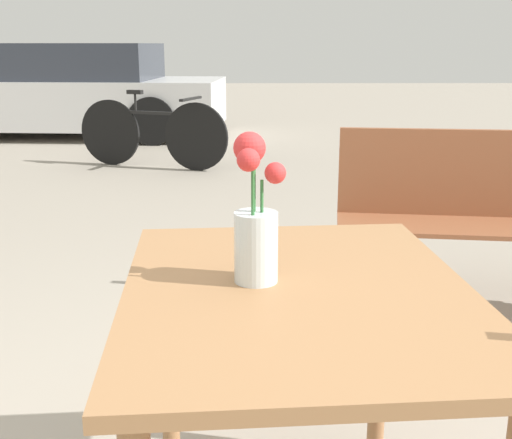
% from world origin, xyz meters
% --- Properties ---
extents(table_front, '(0.79, 0.97, 0.73)m').
position_xyz_m(table_front, '(0.00, 0.00, 0.62)').
color(table_front, '#9E7047').
rests_on(table_front, ground_plane).
extents(flower_vase, '(0.11, 0.14, 0.32)m').
position_xyz_m(flower_vase, '(-0.09, 0.04, 0.84)').
color(flower_vase, silver).
rests_on(flower_vase, table_front).
extents(bench_near, '(1.46, 0.54, 0.85)m').
position_xyz_m(bench_near, '(1.01, 1.52, 0.45)').
color(bench_near, brown).
rests_on(bench_near, ground_plane).
extents(bicycle, '(1.57, 0.66, 0.78)m').
position_xyz_m(bicycle, '(-1.11, 5.24, 0.35)').
color(bicycle, black).
rests_on(bicycle, ground_plane).
extents(parked_car, '(4.06, 2.00, 1.23)m').
position_xyz_m(parked_car, '(-2.51, 7.66, 0.59)').
color(parked_car, silver).
rests_on(parked_car, ground_plane).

